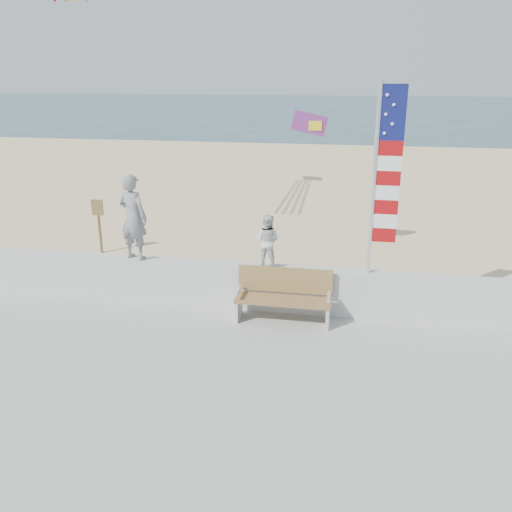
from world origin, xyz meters
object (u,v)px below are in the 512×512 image
object	(u,v)px
child	(267,241)
bench	(284,295)
adult	(133,217)
flag	(382,173)

from	to	relation	value
child	bench	distance (m)	1.10
bench	child	bearing A→B (deg)	131.25
adult	flag	bearing A→B (deg)	-163.55
bench	flag	world-z (taller)	flag
adult	child	xyz separation A→B (m)	(2.71, 0.00, -0.34)
child	bench	bearing A→B (deg)	142.52
adult	bench	size ratio (longest dim) A/B	0.96
adult	flag	size ratio (longest dim) A/B	0.49
adult	bench	distance (m)	3.38
adult	child	bearing A→B (deg)	-163.55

